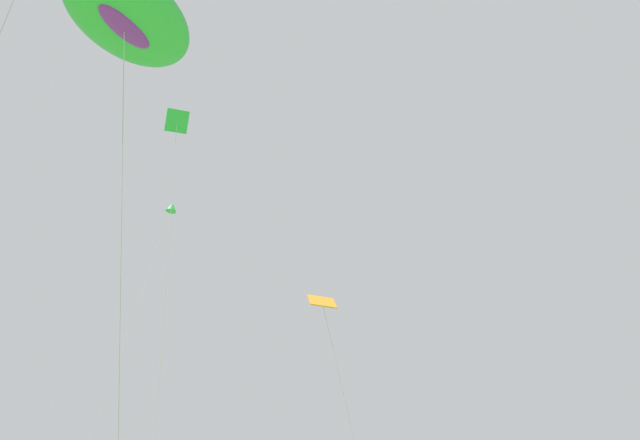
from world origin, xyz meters
name	(u,v)px	position (x,y,z in m)	size (l,w,h in m)	color
big_show_kite	(119,10)	(-1.18, 10.96, 16.34)	(11.23, 3.29, 16.92)	green
small_kite_tiny_distant	(324,311)	(9.66, 10.32, 10.66)	(3.85, 1.66, 11.43)	orange
small_kite_streamer_purple	(176,139)	(6.19, 15.97, 18.99)	(1.94, 1.56, 20.55)	green
small_kite_triangle_green	(171,210)	(14.13, 24.35, 22.64)	(4.20, 0.87, 23.22)	green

